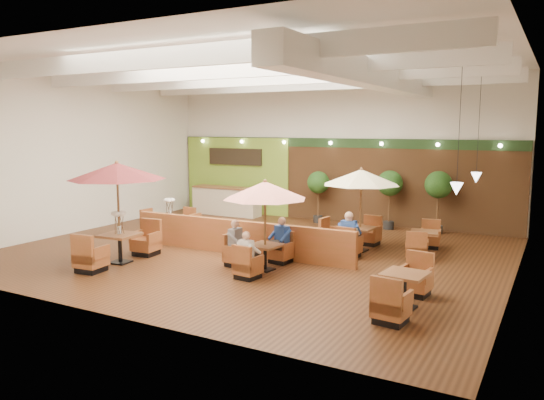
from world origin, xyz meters
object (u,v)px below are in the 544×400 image
Objects in this scene: diner_0 at (248,249)px; diner_4 at (349,231)px; topiary_2 at (438,187)px; diner_1 at (281,235)px; topiary_1 at (390,186)px; table_2 at (359,191)px; diner_2 at (237,238)px; topiary_0 at (318,184)px; booth_divider at (239,237)px; table_3 at (170,224)px; table_5 at (424,243)px; service_counter at (226,201)px; table_1 at (263,204)px; table_0 at (118,186)px; diner_3 at (349,230)px; table_4 at (404,291)px.

diner_4 reaches higher than diner_0.
topiary_2 reaches higher than diner_0.
topiary_1 is at bearing -85.73° from diner_1.
table_2 is 3.74m from topiary_1.
topiary_0 is at bearing -173.42° from diner_2.
booth_divider is 3.63m from table_3.
table_3 is 0.95× the size of table_5.
diner_4 is at bearing 20.77° from booth_divider.
topiary_2 is at bearing 152.28° from diner_2.
table_1 is at bearing -50.20° from service_counter.
table_2 is at bearing -26.64° from service_counter.
service_counter is 8.63m from topiary_2.
topiary_1 is at bearing 94.55° from diner_0.
diner_4 is at bearing -151.92° from table_5.
table_3 is at bearing 161.11° from diner_0.
table_5 is at bearing -34.02° from topiary_0.
table_5 is at bearing -84.82° from topiary_2.
topiary_2 is at bearing 73.39° from table_1.
service_counter is at bearing 98.01° from table_0.
topiary_0 is at bearing -60.07° from diner_1.
topiary_2 is at bearing 72.09° from table_2.
topiary_0 is 4.48m from topiary_2.
service_counter is 8.36m from diner_3.
table_3 is 7.84m from topiary_1.
table_1 is 3.05× the size of diner_4.
table_1 is at bearing -141.44° from table_5.
table_5 is (8.16, 1.47, -0.08)m from table_3.
diner_4 is (-2.49, 3.47, 0.39)m from table_4.
topiary_1 is at bearing 41.55° from table_3.
diner_1 is at bearing -101.04° from topiary_1.
table_1 is at bearing -38.94° from booth_divider.
diner_3 is at bearing 4.82° from table_3.
table_1 reaches higher than diner_1.
diner_1 reaches higher than diner_4.
diner_1 is (3.81, 2.11, -1.35)m from table_0.
topiary_2 reaches higher than topiary_1.
topiary_0 reaches higher than table_5.
topiary_0 is (-5.49, 8.10, 1.12)m from table_4.
table_1 is 1.31m from diner_0.
table_1 is at bearing -20.35° from table_3.
booth_divider is 2.54m from diner_0.
diner_3 is at bearing -87.28° from topiary_1.
service_counter is 12.42m from table_4.
diner_3 reaches higher than table_4.
diner_3 is at bearing 29.24° from table_0.
table_4 is 8.26m from topiary_2.
table_2 is (2.88, 2.08, 1.30)m from booth_divider.
service_counter is at bearing 143.54° from diner_4.
table_4 is 3.93m from diner_0.
table_1 is at bearing -126.38° from diner_3.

